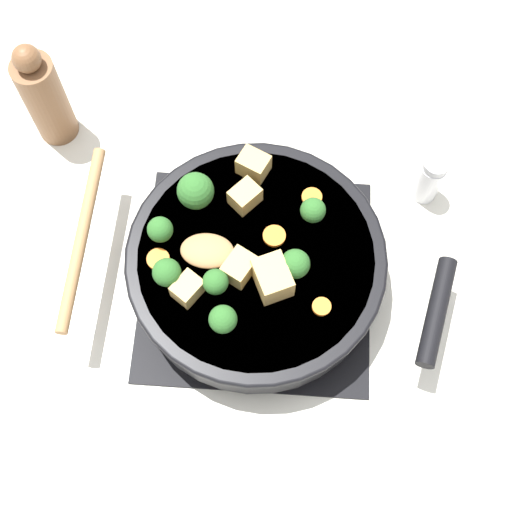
% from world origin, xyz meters
% --- Properties ---
extents(ground_plane, '(2.40, 2.40, 0.00)m').
position_xyz_m(ground_plane, '(0.00, 0.00, 0.00)').
color(ground_plane, silver).
extents(front_burner_grate, '(0.31, 0.31, 0.03)m').
position_xyz_m(front_burner_grate, '(0.00, 0.00, 0.01)').
color(front_burner_grate, black).
rests_on(front_burner_grate, ground_plane).
extents(skillet_pan, '(0.42, 0.33, 0.06)m').
position_xyz_m(skillet_pan, '(-0.00, 0.00, 0.06)').
color(skillet_pan, black).
rests_on(skillet_pan, front_burner_grate).
extents(wooden_spoon, '(0.21, 0.25, 0.02)m').
position_xyz_m(wooden_spoon, '(0.15, -0.01, 0.09)').
color(wooden_spoon, '#A87A4C').
rests_on(wooden_spoon, skillet_pan).
extents(tofu_cube_center_large, '(0.04, 0.05, 0.03)m').
position_xyz_m(tofu_cube_center_large, '(0.08, 0.05, 0.10)').
color(tofu_cube_center_large, tan).
rests_on(tofu_cube_center_large, skillet_pan).
extents(tofu_cube_near_handle, '(0.06, 0.06, 0.04)m').
position_xyz_m(tofu_cube_near_handle, '(-0.02, 0.04, 0.10)').
color(tofu_cube_near_handle, tan).
rests_on(tofu_cube_near_handle, skillet_pan).
extents(tofu_cube_east_chunk, '(0.05, 0.05, 0.03)m').
position_xyz_m(tofu_cube_east_chunk, '(0.02, -0.08, 0.10)').
color(tofu_cube_east_chunk, tan).
rests_on(tofu_cube_east_chunk, skillet_pan).
extents(tofu_cube_west_chunk, '(0.05, 0.05, 0.03)m').
position_xyz_m(tofu_cube_west_chunk, '(0.02, 0.02, 0.10)').
color(tofu_cube_west_chunk, tan).
rests_on(tofu_cube_west_chunk, skillet_pan).
extents(tofu_cube_back_piece, '(0.05, 0.04, 0.03)m').
position_xyz_m(tofu_cube_back_piece, '(0.01, -0.12, 0.10)').
color(tofu_cube_back_piece, tan).
rests_on(tofu_cube_back_piece, skillet_pan).
extents(broccoli_floret_near_spoon, '(0.04, 0.04, 0.04)m').
position_xyz_m(broccoli_floret_near_spoon, '(0.11, 0.04, 0.11)').
color(broccoli_floret_near_spoon, '#709956').
rests_on(broccoli_floret_near_spoon, skillet_pan).
extents(broccoli_floret_center_top, '(0.03, 0.03, 0.04)m').
position_xyz_m(broccoli_floret_center_top, '(0.05, 0.05, 0.11)').
color(broccoli_floret_center_top, '#709956').
rests_on(broccoli_floret_center_top, skillet_pan).
extents(broccoli_floret_east_rim, '(0.03, 0.03, 0.04)m').
position_xyz_m(broccoli_floret_east_rim, '(-0.07, -0.06, 0.11)').
color(broccoli_floret_east_rim, '#709956').
rests_on(broccoli_floret_east_rim, skillet_pan).
extents(broccoli_floret_west_rim, '(0.03, 0.03, 0.04)m').
position_xyz_m(broccoli_floret_west_rim, '(0.12, -0.02, 0.11)').
color(broccoli_floret_west_rim, '#709956').
rests_on(broccoli_floret_west_rim, skillet_pan).
extents(broccoli_floret_north_edge, '(0.05, 0.05, 0.05)m').
position_xyz_m(broccoli_floret_north_edge, '(0.08, -0.07, 0.11)').
color(broccoli_floret_north_edge, '#709956').
rests_on(broccoli_floret_north_edge, skillet_pan).
extents(broccoli_floret_south_cluster, '(0.03, 0.03, 0.04)m').
position_xyz_m(broccoli_floret_south_cluster, '(0.03, 0.09, 0.11)').
color(broccoli_floret_south_cluster, '#709956').
rests_on(broccoli_floret_south_cluster, skillet_pan).
extents(broccoli_floret_mid_floret, '(0.04, 0.04, 0.04)m').
position_xyz_m(broccoli_floret_mid_floret, '(-0.05, 0.02, 0.11)').
color(broccoli_floret_mid_floret, '#709956').
rests_on(broccoli_floret_mid_floret, skillet_pan).
extents(carrot_slice_orange_thin, '(0.02, 0.02, 0.01)m').
position_xyz_m(carrot_slice_orange_thin, '(-0.08, 0.06, 0.09)').
color(carrot_slice_orange_thin, orange).
rests_on(carrot_slice_orange_thin, skillet_pan).
extents(carrot_slice_near_center, '(0.03, 0.03, 0.01)m').
position_xyz_m(carrot_slice_near_center, '(-0.02, -0.03, 0.09)').
color(carrot_slice_near_center, orange).
rests_on(carrot_slice_near_center, skillet_pan).
extents(carrot_slice_edge_slice, '(0.03, 0.03, 0.01)m').
position_xyz_m(carrot_slice_edge_slice, '(-0.07, -0.09, 0.09)').
color(carrot_slice_edge_slice, orange).
rests_on(carrot_slice_edge_slice, skillet_pan).
extents(carrot_slice_under_broccoli, '(0.03, 0.03, 0.01)m').
position_xyz_m(carrot_slice_under_broccoli, '(0.12, 0.01, 0.09)').
color(carrot_slice_under_broccoli, orange).
rests_on(carrot_slice_under_broccoli, skillet_pan).
extents(pepper_mill, '(0.06, 0.06, 0.19)m').
position_xyz_m(pepper_mill, '(0.31, -0.22, 0.08)').
color(pepper_mill, brown).
rests_on(pepper_mill, ground_plane).
extents(salt_shaker, '(0.04, 0.04, 0.09)m').
position_xyz_m(salt_shaker, '(-0.23, -0.15, 0.04)').
color(salt_shaker, white).
rests_on(salt_shaker, ground_plane).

